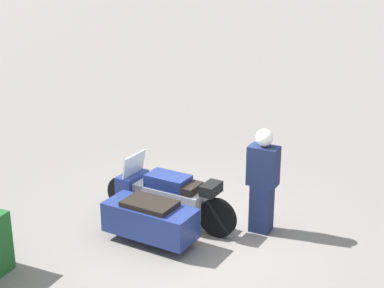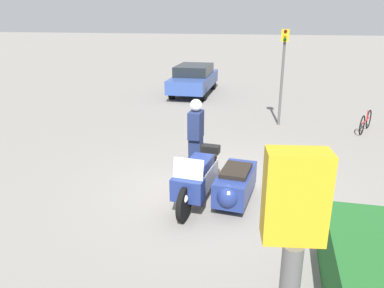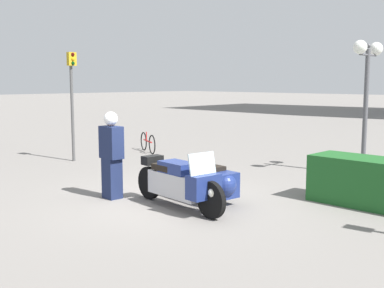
# 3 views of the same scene
# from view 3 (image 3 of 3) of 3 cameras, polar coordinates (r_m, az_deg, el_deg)

# --- Properties ---
(ground_plane) EXTENTS (160.00, 160.00, 0.00)m
(ground_plane) POSITION_cam_3_polar(r_m,az_deg,el_deg) (10.13, -3.09, -6.54)
(ground_plane) COLOR slate
(police_motorcycle) EXTENTS (2.60, 1.54, 1.17)m
(police_motorcycle) POSITION_cam_3_polar(r_m,az_deg,el_deg) (9.55, 0.27, -4.46)
(police_motorcycle) COLOR black
(police_motorcycle) RESTS_ON ground
(officer_rider) EXTENTS (0.51, 0.32, 1.82)m
(officer_rider) POSITION_cam_3_polar(r_m,az_deg,el_deg) (10.16, -9.52, -1.06)
(officer_rider) COLOR #192347
(officer_rider) RESTS_ON ground
(twin_lamp_post) EXTENTS (0.35, 1.27, 3.46)m
(twin_lamp_post) POSITION_cam_3_polar(r_m,az_deg,el_deg) (13.26, 20.06, 8.15)
(twin_lamp_post) COLOR #4C4C51
(twin_lamp_post) RESTS_ON ground
(traffic_light_far) EXTENTS (0.23, 0.26, 3.31)m
(traffic_light_far) POSITION_cam_3_polar(r_m,az_deg,el_deg) (15.11, -14.02, 6.24)
(traffic_light_far) COLOR #4C4C4C
(traffic_light_far) RESTS_ON ground
(bicycle_parked) EXTENTS (1.52, 0.67, 0.71)m
(bicycle_parked) POSITION_cam_3_polar(r_m,az_deg,el_deg) (16.84, -5.27, 0.16)
(bicycle_parked) COLOR black
(bicycle_parked) RESTS_ON ground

